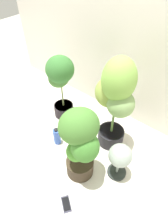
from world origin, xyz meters
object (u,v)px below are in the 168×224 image
(cell_phone, at_px, (66,204))
(nutrient_bottle, at_px, (57,136))
(potted_plant_back_left, at_px, (60,80))
(potted_plant_back_right, at_px, (115,98))
(potted_plant_front_right, at_px, (79,141))
(floor_fan, at_px, (120,157))

(cell_phone, height_order, nutrient_bottle, nutrient_bottle)
(potted_plant_back_left, relative_size, potted_plant_back_right, 0.79)
(potted_plant_front_right, relative_size, cell_phone, 5.01)
(potted_plant_back_right, bearing_deg, nutrient_bottle, -137.91)
(floor_fan, bearing_deg, cell_phone, 92.73)
(potted_plant_back_left, distance_m, cell_phone, 1.23)
(potted_plant_back_left, xyz_separation_m, nutrient_bottle, (0.27, -0.37, -0.40))
(nutrient_bottle, bearing_deg, floor_fan, 7.92)
(potted_plant_back_right, relative_size, floor_fan, 2.57)
(potted_plant_front_right, height_order, potted_plant_back_right, potted_plant_back_right)
(potted_plant_front_right, distance_m, floor_fan, 0.41)
(floor_fan, distance_m, nutrient_bottle, 0.72)
(potted_plant_back_left, height_order, cell_phone, potted_plant_back_left)
(potted_plant_back_right, relative_size, nutrient_bottle, 4.74)
(potted_plant_back_right, height_order, cell_phone, potted_plant_back_right)
(potted_plant_back_left, xyz_separation_m, cell_phone, (0.80, -0.80, -0.50))
(potted_plant_back_right, bearing_deg, potted_plant_back_left, -179.05)
(floor_fan, bearing_deg, potted_plant_back_left, 4.94)
(potted_plant_back_left, distance_m, floor_fan, 1.03)
(nutrient_bottle, bearing_deg, cell_phone, -38.99)
(potted_plant_back_right, bearing_deg, cell_phone, -82.52)
(potted_plant_back_left, bearing_deg, floor_fan, -15.74)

